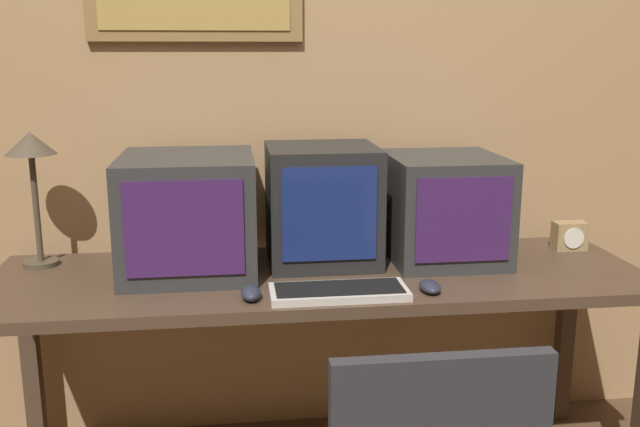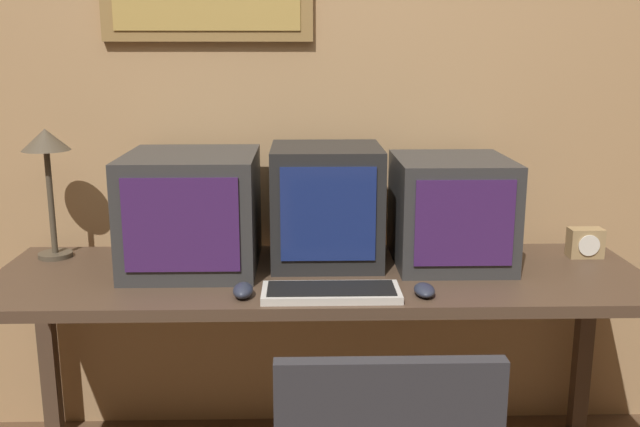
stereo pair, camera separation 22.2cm
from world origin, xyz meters
The scene contains 10 objects.
wall_back centered at (0.00, 1.21, 1.31)m, with size 8.00×0.08×2.60m.
desk centered at (0.00, 0.81, 0.65)m, with size 2.07×0.65×0.72m.
monitor_left centered at (-0.41, 0.89, 0.91)m, with size 0.41×0.45×0.37m.
monitor_center centered at (0.02, 0.94, 0.92)m, with size 0.36×0.36×0.39m.
monitor_right centered at (0.43, 0.92, 0.90)m, with size 0.37×0.41×0.35m.
keyboard_main centered at (0.03, 0.59, 0.74)m, with size 0.40×0.16×0.03m.
mouse_near_keyboard centered at (0.30, 0.59, 0.74)m, with size 0.06×0.10×0.03m.
mouse_far_corner centered at (-0.23, 0.59, 0.74)m, with size 0.06×0.10×0.04m.
desk_clock centered at (0.91, 0.96, 0.77)m, with size 0.11×0.07×0.10m.
desk_lamp centered at (-0.90, 1.00, 1.07)m, with size 0.16×0.16×0.44m.
Camera 2 is at (-0.05, -1.35, 1.42)m, focal length 40.00 mm.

